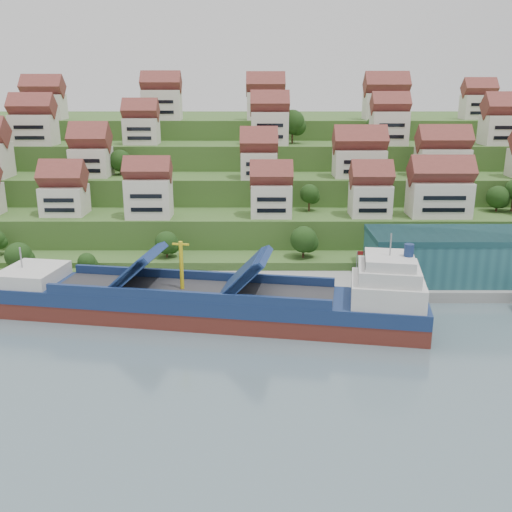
{
  "coord_description": "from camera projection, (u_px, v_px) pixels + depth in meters",
  "views": [
    {
      "loc": [
        -1.88,
        -97.42,
        41.34
      ],
      "look_at": [
        -1.92,
        14.0,
        8.0
      ],
      "focal_mm": 40.0,
      "sensor_mm": 36.0,
      "label": 1
    }
  ],
  "objects": [
    {
      "name": "ground",
      "position": [
        266.0,
        319.0,
        105.18
      ],
      "size": [
        300.0,
        300.0,
        0.0
      ],
      "primitive_type": "plane",
      "color": "slate",
      "rests_on": "ground"
    },
    {
      "name": "quay",
      "position": [
        361.0,
        286.0,
        119.23
      ],
      "size": [
        180.0,
        14.0,
        2.2
      ],
      "primitive_type": "cube",
      "color": "gray",
      "rests_on": "ground"
    },
    {
      "name": "hillside",
      "position": [
        262.0,
        176.0,
        201.33
      ],
      "size": [
        260.0,
        128.0,
        31.0
      ],
      "color": "#2D4C1E",
      "rests_on": "ground"
    },
    {
      "name": "hillside_village",
      "position": [
        267.0,
        150.0,
        156.3
      ],
      "size": [
        155.67,
        62.28,
        29.09
      ],
      "color": "silver",
      "rests_on": "ground"
    },
    {
      "name": "hillside_trees",
      "position": [
        237.0,
        186.0,
        143.72
      ],
      "size": [
        141.08,
        62.12,
        31.48
      ],
      "color": "#1F4115",
      "rests_on": "ground"
    },
    {
      "name": "flagpole",
      "position": [
        357.0,
        267.0,
        112.78
      ],
      "size": [
        1.28,
        0.16,
        8.0
      ],
      "color": "gray",
      "rests_on": "quay"
    },
    {
      "name": "cargo_ship",
      "position": [
        216.0,
        303.0,
        103.78
      ],
      "size": [
        80.14,
        25.07,
        17.58
      ],
      "rotation": [
        0.0,
        0.0,
        -0.16
      ],
      "color": "#5A231B",
      "rests_on": "ground"
    }
  ]
}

